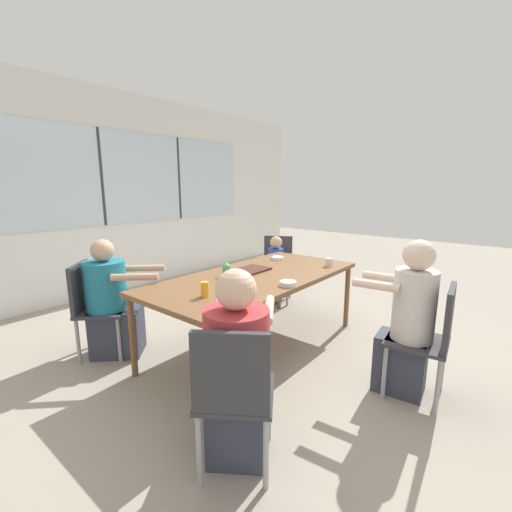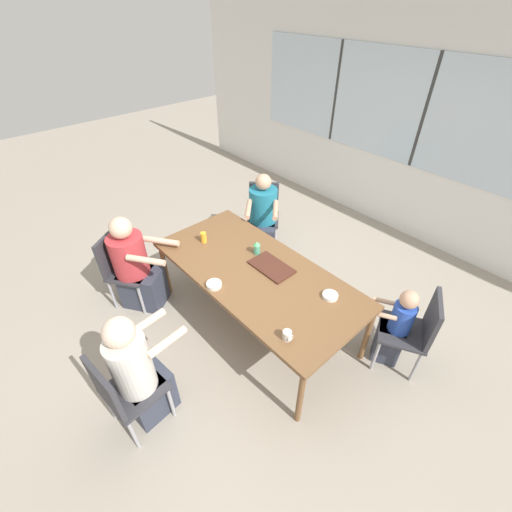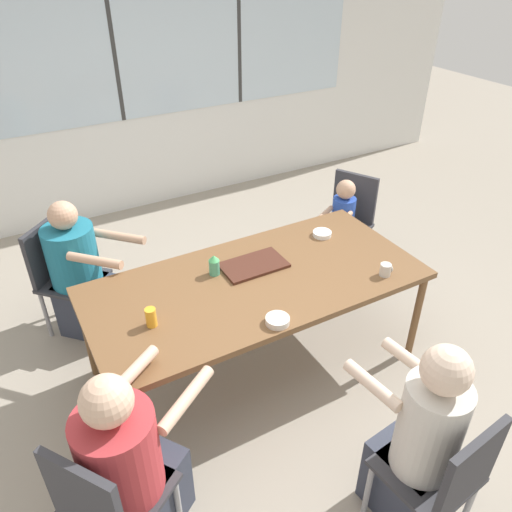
# 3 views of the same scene
# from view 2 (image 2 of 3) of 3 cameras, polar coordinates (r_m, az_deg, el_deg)

# --- Properties ---
(ground_plane) EXTENTS (16.00, 16.00, 0.00)m
(ground_plane) POSITION_cam_2_polar(r_m,az_deg,el_deg) (3.71, 0.00, -10.81)
(ground_plane) COLOR gray
(wall_back_with_windows) EXTENTS (8.40, 0.08, 2.80)m
(wall_back_with_windows) POSITION_cam_2_polar(r_m,az_deg,el_deg) (4.90, 25.81, 18.40)
(wall_back_with_windows) COLOR silver
(wall_back_with_windows) RESTS_ON ground_plane
(dining_table) EXTENTS (2.11, 0.99, 0.71)m
(dining_table) POSITION_cam_2_polar(r_m,az_deg,el_deg) (3.24, 0.00, -3.14)
(dining_table) COLOR brown
(dining_table) RESTS_ON ground_plane
(chair_for_woman_green_shirt) EXTENTS (0.57, 0.57, 0.85)m
(chair_for_woman_green_shirt) POSITION_cam_2_polar(r_m,az_deg,el_deg) (4.52, 1.24, 7.74)
(chair_for_woman_green_shirt) COLOR #333338
(chair_for_woman_green_shirt) RESTS_ON ground_plane
(chair_for_man_blue_shirt) EXTENTS (0.56, 0.56, 0.85)m
(chair_for_man_blue_shirt) POSITION_cam_2_polar(r_m,az_deg,el_deg) (3.87, -21.64, -1.33)
(chair_for_man_blue_shirt) COLOR #333338
(chair_for_man_blue_shirt) RESTS_ON ground_plane
(chair_for_man_teal_shirt) EXTENTS (0.44, 0.44, 0.85)m
(chair_for_man_teal_shirt) POSITION_cam_2_polar(r_m,az_deg,el_deg) (2.84, -21.60, -20.23)
(chair_for_man_teal_shirt) COLOR #333338
(chair_for_man_teal_shirt) RESTS_ON ground_plane
(chair_for_toddler) EXTENTS (0.54, 0.54, 0.85)m
(chair_for_toddler) POSITION_cam_2_polar(r_m,az_deg,el_deg) (3.30, 25.15, -10.74)
(chair_for_toddler) COLOR #333338
(chair_for_toddler) RESTS_ON ground_plane
(person_woman_green_shirt) EXTENTS (0.69, 0.69, 1.06)m
(person_woman_green_shirt) POSITION_cam_2_polar(r_m,az_deg,el_deg) (4.39, 1.13, 6.16)
(person_woman_green_shirt) COLOR #333847
(person_woman_green_shirt) RESTS_ON ground_plane
(person_man_blue_shirt) EXTENTS (0.72, 0.65, 1.10)m
(person_man_blue_shirt) POSITION_cam_2_polar(r_m,az_deg,el_deg) (3.80, -19.41, -1.96)
(person_man_blue_shirt) COLOR #333847
(person_man_blue_shirt) RESTS_ON ground_plane
(person_man_teal_shirt) EXTENTS (0.35, 0.56, 1.15)m
(person_man_teal_shirt) POSITION_cam_2_polar(r_m,az_deg,el_deg) (2.84, -18.85, -18.15)
(person_man_teal_shirt) COLOR #333847
(person_man_teal_shirt) RESTS_ON ground_plane
(person_toddler) EXTENTS (0.39, 0.33, 0.88)m
(person_toddler) POSITION_cam_2_polar(r_m,az_deg,el_deg) (3.34, 22.10, -11.27)
(person_toddler) COLOR #333847
(person_toddler) RESTS_ON ground_plane
(food_tray_dark) EXTENTS (0.42, 0.25, 0.02)m
(food_tray_dark) POSITION_cam_2_polar(r_m,az_deg,el_deg) (3.24, 2.59, -1.81)
(food_tray_dark) COLOR #472319
(food_tray_dark) RESTS_ON dining_table
(coffee_mug) EXTENTS (0.08, 0.07, 0.08)m
(coffee_mug) POSITION_cam_2_polar(r_m,az_deg,el_deg) (2.64, 5.25, -13.07)
(coffee_mug) COLOR beige
(coffee_mug) RESTS_ON dining_table
(sippy_cup) EXTENTS (0.07, 0.07, 0.14)m
(sippy_cup) POSITION_cam_2_polar(r_m,az_deg,el_deg) (3.37, 0.13, 1.42)
(sippy_cup) COLOR #4CA57F
(sippy_cup) RESTS_ON dining_table
(juice_glass) EXTENTS (0.06, 0.06, 0.11)m
(juice_glass) POSITION_cam_2_polar(r_m,az_deg,el_deg) (3.58, -8.72, 3.10)
(juice_glass) COLOR gold
(juice_glass) RESTS_ON dining_table
(bowl_white_shallow) EXTENTS (0.13, 0.13, 0.03)m
(bowl_white_shallow) POSITION_cam_2_polar(r_m,az_deg,el_deg) (3.01, 12.26, -6.49)
(bowl_white_shallow) COLOR white
(bowl_white_shallow) RESTS_ON dining_table
(bowl_cereal) EXTENTS (0.14, 0.14, 0.04)m
(bowl_cereal) POSITION_cam_2_polar(r_m,az_deg,el_deg) (3.06, -7.00, -4.76)
(bowl_cereal) COLOR silver
(bowl_cereal) RESTS_ON dining_table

